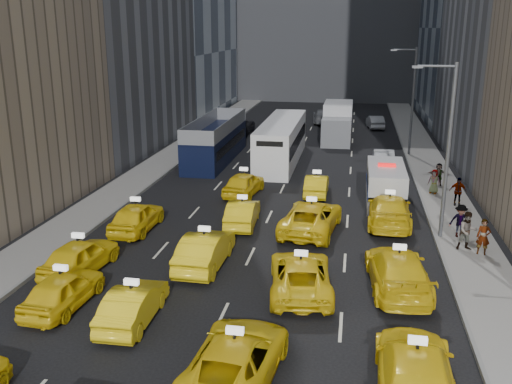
% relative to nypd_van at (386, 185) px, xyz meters
% --- Properties ---
extents(ground, '(160.00, 160.00, 0.00)m').
position_rel_nypd_van_xyz_m(ground, '(-6.72, -17.99, -1.14)').
color(ground, black).
rests_on(ground, ground).
extents(sidewalk_west, '(3.00, 90.00, 0.15)m').
position_rel_nypd_van_xyz_m(sidewalk_west, '(-17.22, 7.01, -1.06)').
color(sidewalk_west, gray).
rests_on(sidewalk_west, ground).
extents(sidewalk_east, '(3.00, 90.00, 0.15)m').
position_rel_nypd_van_xyz_m(sidewalk_east, '(3.78, 7.01, -1.06)').
color(sidewalk_east, gray).
rests_on(sidewalk_east, ground).
extents(curb_west, '(0.15, 90.00, 0.18)m').
position_rel_nypd_van_xyz_m(curb_west, '(-15.77, 7.01, -1.05)').
color(curb_west, slate).
rests_on(curb_west, ground).
extents(curb_east, '(0.15, 90.00, 0.18)m').
position_rel_nypd_van_xyz_m(curb_east, '(2.33, 7.01, -1.05)').
color(curb_east, slate).
rests_on(curb_east, ground).
extents(streetlight_near, '(2.15, 0.22, 9.00)m').
position_rel_nypd_van_xyz_m(streetlight_near, '(2.46, -5.99, 3.78)').
color(streetlight_near, '#595B60').
rests_on(streetlight_near, ground).
extents(streetlight_far, '(2.15, 0.22, 9.00)m').
position_rel_nypd_van_xyz_m(streetlight_far, '(2.46, 14.01, 3.78)').
color(streetlight_far, '#595B60').
rests_on(streetlight_far, ground).
extents(taxi_4, '(1.97, 4.37, 1.46)m').
position_rel_nypd_van_xyz_m(taxi_4, '(-13.00, -16.32, -0.41)').
color(taxi_4, yellow).
rests_on(taxi_4, ground).
extents(taxi_5, '(1.56, 4.28, 1.40)m').
position_rel_nypd_van_xyz_m(taxi_5, '(-9.87, -16.93, -0.44)').
color(taxi_5, yellow).
rests_on(taxi_5, ground).
extents(taxi_6, '(3.02, 5.75, 1.54)m').
position_rel_nypd_van_xyz_m(taxi_6, '(-5.35, -19.92, -0.36)').
color(taxi_6, yellow).
rests_on(taxi_6, ground).
extents(taxi_7, '(2.44, 5.71, 1.64)m').
position_rel_nypd_van_xyz_m(taxi_7, '(0.04, -19.71, -0.32)').
color(taxi_7, yellow).
rests_on(taxi_7, ground).
extents(taxi_8, '(2.33, 4.70, 1.54)m').
position_rel_nypd_van_xyz_m(taxi_8, '(-13.89, -13.10, -0.37)').
color(taxi_8, yellow).
rests_on(taxi_8, ground).
extents(taxi_9, '(1.83, 4.94, 1.61)m').
position_rel_nypd_van_xyz_m(taxi_9, '(-8.55, -11.48, -0.33)').
color(taxi_9, yellow).
rests_on(taxi_9, ground).
extents(taxi_10, '(3.14, 5.63, 1.49)m').
position_rel_nypd_van_xyz_m(taxi_10, '(-3.98, -13.32, -0.39)').
color(taxi_10, yellow).
rests_on(taxi_10, ground).
extents(taxi_11, '(2.81, 5.94, 1.67)m').
position_rel_nypd_van_xyz_m(taxi_11, '(0.01, -12.40, -0.30)').
color(taxi_11, yellow).
rests_on(taxi_11, ground).
extents(taxi_12, '(1.89, 4.60, 1.56)m').
position_rel_nypd_van_xyz_m(taxi_12, '(-13.41, -7.50, -0.36)').
color(taxi_12, yellow).
rests_on(taxi_12, ground).
extents(taxi_13, '(1.75, 4.42, 1.43)m').
position_rel_nypd_van_xyz_m(taxi_13, '(-7.95, -5.69, -0.42)').
color(taxi_13, yellow).
rests_on(taxi_13, ground).
extents(taxi_14, '(3.35, 6.06, 1.61)m').
position_rel_nypd_van_xyz_m(taxi_14, '(-4.13, -6.03, -0.33)').
color(taxi_14, yellow).
rests_on(taxi_14, ground).
extents(taxi_15, '(2.43, 5.77, 1.66)m').
position_rel_nypd_van_xyz_m(taxi_15, '(0.04, -4.14, -0.30)').
color(taxi_15, yellow).
rests_on(taxi_15, ground).
extents(taxi_16, '(2.37, 4.67, 1.53)m').
position_rel_nypd_van_xyz_m(taxi_16, '(-9.03, 0.15, -0.37)').
color(taxi_16, yellow).
rests_on(taxi_16, ground).
extents(taxi_17, '(1.45, 4.11, 1.35)m').
position_rel_nypd_van_xyz_m(taxi_17, '(-4.33, 0.94, -0.46)').
color(taxi_17, yellow).
rests_on(taxi_17, ground).
extents(nypd_van, '(2.89, 6.06, 2.51)m').
position_rel_nypd_van_xyz_m(nypd_van, '(0.00, 0.00, 0.00)').
color(nypd_van, silver).
rests_on(nypd_van, ground).
extents(double_decker, '(3.13, 11.95, 3.45)m').
position_rel_nypd_van_xyz_m(double_decker, '(-13.22, 9.65, 0.57)').
color(double_decker, black).
rests_on(double_decker, ground).
extents(city_bus, '(3.16, 13.08, 3.36)m').
position_rel_nypd_van_xyz_m(city_bus, '(-7.85, 10.05, 0.53)').
color(city_bus, white).
rests_on(city_bus, ground).
extents(box_truck, '(3.58, 8.03, 3.55)m').
position_rel_nypd_van_xyz_m(box_truck, '(-3.71, 19.76, 0.62)').
color(box_truck, silver).
rests_on(box_truck, ground).
extents(misc_car_0, '(1.56, 4.41, 1.45)m').
position_rel_nypd_van_xyz_m(misc_car_0, '(0.25, 9.61, -0.41)').
color(misc_car_0, '#AEB1B6').
rests_on(misc_car_0, ground).
extents(misc_car_1, '(2.81, 5.97, 1.65)m').
position_rel_nypd_van_xyz_m(misc_car_1, '(-13.86, 21.60, -0.31)').
color(misc_car_1, black).
rests_on(misc_car_1, ground).
extents(misc_car_2, '(2.62, 5.67, 1.60)m').
position_rel_nypd_van_xyz_m(misc_car_2, '(-5.64, 29.88, -0.33)').
color(misc_car_2, slate).
rests_on(misc_car_2, ground).
extents(misc_car_3, '(1.97, 4.34, 1.45)m').
position_rel_nypd_van_xyz_m(misc_car_3, '(-8.39, 26.63, -0.41)').
color(misc_car_3, black).
rests_on(misc_car_3, ground).
extents(misc_car_4, '(2.00, 4.37, 1.39)m').
position_rel_nypd_van_xyz_m(misc_car_4, '(0.09, 27.43, -0.44)').
color(misc_car_4, '#9B9EA2').
rests_on(misc_car_4, ground).
extents(pedestrian_0, '(0.71, 0.54, 1.75)m').
position_rel_nypd_van_xyz_m(pedestrian_0, '(4.21, -8.16, -0.11)').
color(pedestrian_0, gray).
rests_on(pedestrian_0, sidewalk_east).
extents(pedestrian_1, '(1.01, 0.66, 1.92)m').
position_rel_nypd_van_xyz_m(pedestrian_1, '(3.57, -7.68, -0.02)').
color(pedestrian_1, gray).
rests_on(pedestrian_1, sidewalk_east).
extents(pedestrian_2, '(1.14, 0.52, 1.74)m').
position_rel_nypd_van_xyz_m(pedestrian_2, '(3.53, -5.89, -0.12)').
color(pedestrian_2, gray).
rests_on(pedestrian_2, sidewalk_east).
extents(pedestrian_3, '(1.05, 0.54, 1.73)m').
position_rel_nypd_van_xyz_m(pedestrian_3, '(4.29, -0.22, -0.12)').
color(pedestrian_3, gray).
rests_on(pedestrian_3, sidewalk_east).
extents(pedestrian_4, '(0.88, 0.69, 1.59)m').
position_rel_nypd_van_xyz_m(pedestrian_4, '(3.19, 2.19, -0.19)').
color(pedestrian_4, gray).
rests_on(pedestrian_4, sidewalk_east).
extents(pedestrian_5, '(1.49, 0.84, 1.55)m').
position_rel_nypd_van_xyz_m(pedestrian_5, '(3.73, 4.22, -0.21)').
color(pedestrian_5, gray).
rests_on(pedestrian_5, sidewalk_east).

